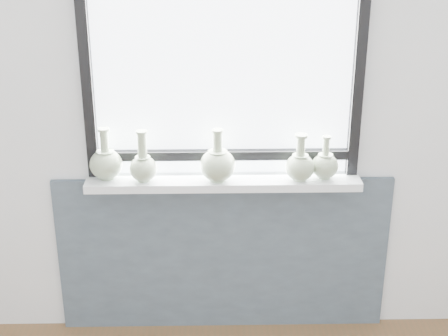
{
  "coord_description": "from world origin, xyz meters",
  "views": [
    {
      "loc": [
        -0.06,
        -1.3,
        2.25
      ],
      "look_at": [
        0.0,
        1.55,
        1.02
      ],
      "focal_mm": 55.0,
      "sensor_mm": 36.0,
      "label": 1
    }
  ],
  "objects_px": {
    "windowsill": "(223,182)",
    "vase_c": "(218,164)",
    "vase_a": "(106,163)",
    "vase_d": "(300,165)",
    "vase_b": "(143,166)",
    "vase_e": "(325,165)"
  },
  "relations": [
    {
      "from": "vase_a",
      "to": "vase_b",
      "type": "xyz_separation_m",
      "value": [
        0.18,
        -0.03,
        -0.0
      ]
    },
    {
      "from": "vase_b",
      "to": "vase_e",
      "type": "xyz_separation_m",
      "value": [
        0.87,
        0.02,
        -0.01
      ]
    },
    {
      "from": "windowsill",
      "to": "vase_c",
      "type": "bearing_deg",
      "value": -134.1
    },
    {
      "from": "vase_c",
      "to": "vase_d",
      "type": "distance_m",
      "value": 0.39
    },
    {
      "from": "vase_a",
      "to": "vase_b",
      "type": "relative_size",
      "value": 1.01
    },
    {
      "from": "vase_a",
      "to": "vase_e",
      "type": "bearing_deg",
      "value": -0.73
    },
    {
      "from": "vase_a",
      "to": "vase_c",
      "type": "distance_m",
      "value": 0.53
    },
    {
      "from": "windowsill",
      "to": "vase_c",
      "type": "distance_m",
      "value": 0.11
    },
    {
      "from": "vase_c",
      "to": "windowsill",
      "type": "bearing_deg",
      "value": 45.9
    },
    {
      "from": "windowsill",
      "to": "vase_d",
      "type": "distance_m",
      "value": 0.38
    },
    {
      "from": "vase_e",
      "to": "vase_a",
      "type": "bearing_deg",
      "value": 179.27
    },
    {
      "from": "windowsill",
      "to": "vase_d",
      "type": "xyz_separation_m",
      "value": [
        0.36,
        -0.03,
        0.1
      ]
    },
    {
      "from": "vase_a",
      "to": "vase_c",
      "type": "bearing_deg",
      "value": -3.82
    },
    {
      "from": "windowsill",
      "to": "vase_e",
      "type": "bearing_deg",
      "value": -0.7
    },
    {
      "from": "vase_b",
      "to": "vase_d",
      "type": "height_order",
      "value": "vase_b"
    },
    {
      "from": "vase_d",
      "to": "vase_e",
      "type": "xyz_separation_m",
      "value": [
        0.12,
        0.02,
        -0.01
      ]
    },
    {
      "from": "vase_a",
      "to": "vase_d",
      "type": "xyz_separation_m",
      "value": [
        0.92,
        -0.04,
        -0.01
      ]
    },
    {
      "from": "vase_a",
      "to": "vase_b",
      "type": "bearing_deg",
      "value": -9.77
    },
    {
      "from": "vase_d",
      "to": "vase_e",
      "type": "distance_m",
      "value": 0.13
    },
    {
      "from": "vase_e",
      "to": "windowsill",
      "type": "bearing_deg",
      "value": 179.3
    },
    {
      "from": "vase_a",
      "to": "vase_b",
      "type": "distance_m",
      "value": 0.18
    },
    {
      "from": "vase_b",
      "to": "vase_c",
      "type": "height_order",
      "value": "vase_c"
    }
  ]
}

